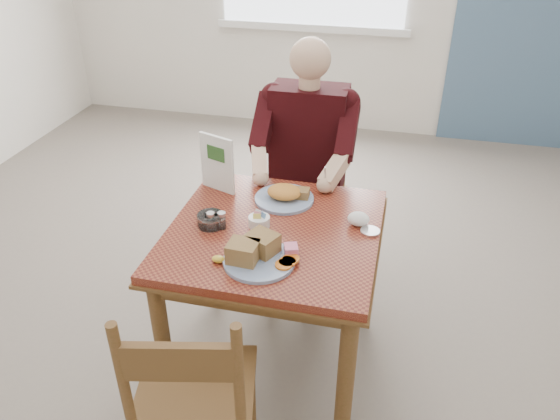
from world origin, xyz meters
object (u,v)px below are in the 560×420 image
(table, at_px, (274,250))
(diner, at_px, (306,149))
(chair_near, at_px, (194,398))
(near_plate, at_px, (258,253))
(far_plate, at_px, (286,195))
(chair_far, at_px, (308,195))

(table, relative_size, diner, 0.66)
(chair_near, bearing_deg, table, 81.13)
(table, bearing_deg, near_plate, -91.73)
(chair_near, xyz_separation_m, far_plate, (0.11, 0.97, 0.30))
(diner, bearing_deg, chair_far, 90.01)
(table, height_order, far_plate, far_plate)
(near_plate, bearing_deg, chair_near, -102.22)
(near_plate, bearing_deg, diner, 89.57)
(far_plate, bearing_deg, chair_far, 89.33)
(diner, xyz_separation_m, near_plate, (-0.01, -0.94, -0.03))
(chair_far, xyz_separation_m, near_plate, (-0.01, -1.03, 0.31))
(far_plate, bearing_deg, chair_near, -96.22)
(chair_near, distance_m, near_plate, 0.58)
(near_plate, height_order, far_plate, near_plate)
(chair_far, height_order, chair_near, same)
(table, bearing_deg, chair_far, 90.00)
(table, height_order, near_plate, near_plate)
(chair_near, relative_size, near_plate, 2.83)
(table, xyz_separation_m, near_plate, (-0.01, -0.23, 0.15))
(chair_far, bearing_deg, far_plate, -90.67)
(near_plate, xyz_separation_m, far_plate, (0.00, 0.49, -0.01))
(table, xyz_separation_m, diner, (0.00, 0.71, 0.17))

